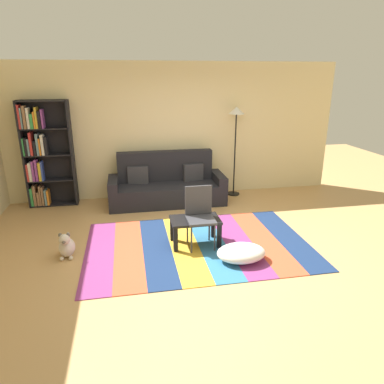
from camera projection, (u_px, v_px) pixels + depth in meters
The scene contains 11 objects.
ground_plane at pixel (201, 247), 5.22m from camera, with size 14.00×14.00×0.00m, color tan.
back_wall at pixel (175, 131), 7.17m from camera, with size 6.80×0.10×2.70m, color beige.
rug at pixel (198, 245), 5.26m from camera, with size 3.31×2.17×0.01m.
couch at pixel (167, 186), 6.95m from camera, with size 2.26×0.80×1.00m.
bookshelf at pixel (42, 155), 6.60m from camera, with size 0.90×0.28×2.01m.
coffee_table at pixel (195, 224), 5.20m from camera, with size 0.73×0.45×0.41m.
pouf at pixel (241, 253), 4.79m from camera, with size 0.68×0.49×0.22m, color white.
dog at pixel (67, 246), 4.90m from camera, with size 0.22×0.35×0.40m.
standing_lamp at pixel (236, 122), 7.04m from camera, with size 0.32×0.32×1.84m.
tv_remote at pixel (201, 218), 5.19m from camera, with size 0.04×0.15×0.02m, color black.
folding_chair at pixel (200, 211), 5.13m from camera, with size 0.40×0.40×0.90m.
Camera 1 is at (-0.99, -4.59, 2.44)m, focal length 32.70 mm.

